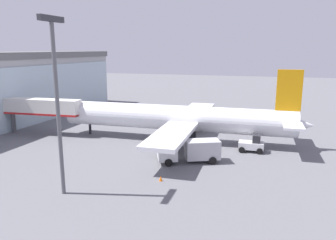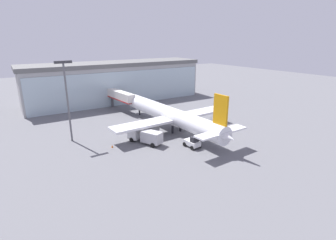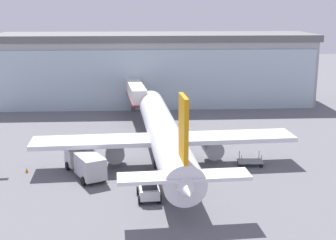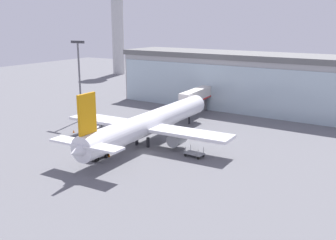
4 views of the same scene
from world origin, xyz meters
TOP-DOWN VIEW (x-y plane):
  - ground at (0.00, 0.00)m, footprint 240.00×240.00m
  - terminal_building at (-0.01, 38.65)m, footprint 57.61×16.19m
  - jet_bridge at (-4.19, 26.56)m, footprint 3.01×13.50m
  - airplane at (-1.83, 4.50)m, footprint 29.46×37.31m
  - catering_truck at (-10.49, 0.79)m, footprint 4.92×7.57m
  - baggage_cart at (7.76, 2.20)m, footprint 2.93×1.85m
  - pushback_tug at (-4.23, -5.99)m, footprint 2.21×3.23m
  - safety_cone_nose at (-3.11, -4.35)m, footprint 0.36×0.36m
  - safety_cone_wingtip at (-16.95, 2.53)m, footprint 0.36×0.36m

SIDE VIEW (x-z plane):
  - ground at x=0.00m, z-range 0.00..0.00m
  - safety_cone_nose at x=-3.11m, z-range 0.00..0.55m
  - safety_cone_wingtip at x=-16.95m, z-range 0.00..0.55m
  - baggage_cart at x=7.76m, z-range -0.25..1.25m
  - pushback_tug at x=-4.23m, z-range -0.18..2.12m
  - catering_truck at x=-10.49m, z-range 0.14..2.79m
  - airplane at x=-1.83m, z-range -1.96..8.66m
  - jet_bridge at x=-4.19m, z-range 1.43..7.04m
  - terminal_building at x=-0.01m, z-range 0.00..12.66m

